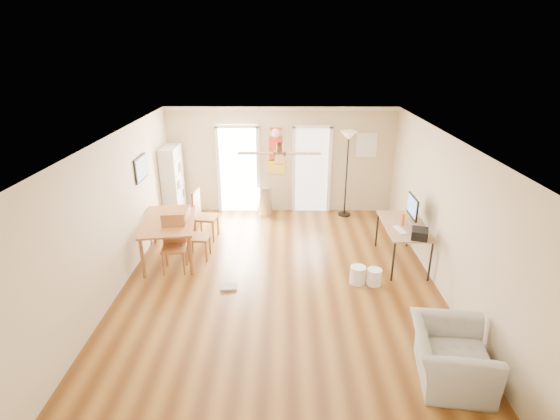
{
  "coord_description": "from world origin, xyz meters",
  "views": [
    {
      "loc": [
        0.06,
        -6.55,
        3.98
      ],
      "look_at": [
        0.0,
        0.6,
        1.15
      ],
      "focal_mm": 27.18,
      "sensor_mm": 36.0,
      "label": 1
    }
  ],
  "objects_px": {
    "dining_chair_near": "(174,245)",
    "torchiere_lamp": "(346,175)",
    "trash_can": "(265,201)",
    "wastebasket_b": "(374,277)",
    "wastebasket_a": "(358,275)",
    "printer": "(420,234)",
    "dining_chair_right_a": "(206,215)",
    "dining_table": "(171,239)",
    "armchair": "(451,357)",
    "bookshelf": "(173,184)",
    "dining_chair_right_b": "(198,234)",
    "computer_desk": "(402,244)"
  },
  "relations": [
    {
      "from": "printer",
      "to": "bookshelf",
      "type": "bearing_deg",
      "value": 169.31
    },
    {
      "from": "wastebasket_a",
      "to": "torchiere_lamp",
      "type": "bearing_deg",
      "value": 86.64
    },
    {
      "from": "trash_can",
      "to": "wastebasket_b",
      "type": "height_order",
      "value": "trash_can"
    },
    {
      "from": "armchair",
      "to": "trash_can",
      "type": "bearing_deg",
      "value": 33.32
    },
    {
      "from": "dining_table",
      "to": "torchiere_lamp",
      "type": "distance_m",
      "value": 4.39
    },
    {
      "from": "torchiere_lamp",
      "to": "wastebasket_a",
      "type": "distance_m",
      "value": 3.32
    },
    {
      "from": "dining_chair_right_a",
      "to": "wastebasket_b",
      "type": "bearing_deg",
      "value": -113.56
    },
    {
      "from": "dining_chair_near",
      "to": "torchiere_lamp",
      "type": "xyz_separation_m",
      "value": [
        3.52,
        2.78,
        0.52
      ]
    },
    {
      "from": "bookshelf",
      "to": "printer",
      "type": "bearing_deg",
      "value": -46.62
    },
    {
      "from": "wastebasket_b",
      "to": "dining_chair_near",
      "type": "bearing_deg",
      "value": 172.65
    },
    {
      "from": "dining_chair_right_b",
      "to": "wastebasket_b",
      "type": "xyz_separation_m",
      "value": [
        3.26,
        -0.98,
        -0.36
      ]
    },
    {
      "from": "trash_can",
      "to": "computer_desk",
      "type": "relative_size",
      "value": 0.5
    },
    {
      "from": "trash_can",
      "to": "printer",
      "type": "bearing_deg",
      "value": -46.23
    },
    {
      "from": "wastebasket_b",
      "to": "bookshelf",
      "type": "bearing_deg",
      "value": 144.54
    },
    {
      "from": "dining_table",
      "to": "printer",
      "type": "xyz_separation_m",
      "value": [
        4.6,
        -0.75,
        0.47
      ]
    },
    {
      "from": "wastebasket_b",
      "to": "torchiere_lamp",
      "type": "bearing_deg",
      "value": 91.65
    },
    {
      "from": "dining_chair_right_a",
      "to": "torchiere_lamp",
      "type": "xyz_separation_m",
      "value": [
        3.17,
        1.34,
        0.5
      ]
    },
    {
      "from": "bookshelf",
      "to": "dining_chair_near",
      "type": "height_order",
      "value": "bookshelf"
    },
    {
      "from": "bookshelf",
      "to": "armchair",
      "type": "height_order",
      "value": "bookshelf"
    },
    {
      "from": "dining_chair_right_b",
      "to": "torchiere_lamp",
      "type": "distance_m",
      "value": 3.93
    },
    {
      "from": "dining_chair_near",
      "to": "wastebasket_b",
      "type": "xyz_separation_m",
      "value": [
        3.62,
        -0.47,
        -0.37
      ]
    },
    {
      "from": "printer",
      "to": "armchair",
      "type": "relative_size",
      "value": 0.3
    },
    {
      "from": "bookshelf",
      "to": "torchiere_lamp",
      "type": "xyz_separation_m",
      "value": [
        4.12,
        0.24,
        0.16
      ]
    },
    {
      "from": "bookshelf",
      "to": "dining_chair_right_b",
      "type": "distance_m",
      "value": 2.27
    },
    {
      "from": "wastebasket_a",
      "to": "dining_table",
      "type": "bearing_deg",
      "value": 164.99
    },
    {
      "from": "wastebasket_a",
      "to": "dining_chair_right_a",
      "type": "bearing_deg",
      "value": 148.11
    },
    {
      "from": "bookshelf",
      "to": "dining_chair_right_b",
      "type": "xyz_separation_m",
      "value": [
        0.95,
        -2.02,
        -0.38
      ]
    },
    {
      "from": "dining_chair_near",
      "to": "torchiere_lamp",
      "type": "distance_m",
      "value": 4.52
    },
    {
      "from": "dining_chair_near",
      "to": "wastebasket_a",
      "type": "height_order",
      "value": "dining_chair_near"
    },
    {
      "from": "wastebasket_b",
      "to": "printer",
      "type": "bearing_deg",
      "value": 17.56
    },
    {
      "from": "dining_chair_near",
      "to": "armchair",
      "type": "relative_size",
      "value": 0.98
    },
    {
      "from": "armchair",
      "to": "bookshelf",
      "type": "bearing_deg",
      "value": 50.21
    },
    {
      "from": "dining_chair_near",
      "to": "torchiere_lamp",
      "type": "height_order",
      "value": "torchiere_lamp"
    },
    {
      "from": "dining_table",
      "to": "dining_chair_right_b",
      "type": "height_order",
      "value": "dining_chair_right_b"
    },
    {
      "from": "dining_chair_right_a",
      "to": "printer",
      "type": "height_order",
      "value": "dining_chair_right_a"
    },
    {
      "from": "wastebasket_b",
      "to": "trash_can",
      "type": "bearing_deg",
      "value": 122.57
    },
    {
      "from": "printer",
      "to": "armchair",
      "type": "height_order",
      "value": "printer"
    },
    {
      "from": "dining_chair_right_b",
      "to": "wastebasket_a",
      "type": "height_order",
      "value": "dining_chair_right_b"
    },
    {
      "from": "trash_can",
      "to": "wastebasket_b",
      "type": "relative_size",
      "value": 2.48
    },
    {
      "from": "dining_chair_near",
      "to": "computer_desk",
      "type": "relative_size",
      "value": 0.71
    },
    {
      "from": "wastebasket_a",
      "to": "wastebasket_b",
      "type": "bearing_deg",
      "value": -9.6
    },
    {
      "from": "computer_desk",
      "to": "printer",
      "type": "relative_size",
      "value": 4.61
    },
    {
      "from": "printer",
      "to": "dining_table",
      "type": "bearing_deg",
      "value": -171.07
    },
    {
      "from": "bookshelf",
      "to": "wastebasket_b",
      "type": "xyz_separation_m",
      "value": [
        4.22,
        -3.0,
        -0.74
      ]
    },
    {
      "from": "dining_chair_near",
      "to": "torchiere_lamp",
      "type": "bearing_deg",
      "value": 31.8
    },
    {
      "from": "wastebasket_a",
      "to": "wastebasket_b",
      "type": "height_order",
      "value": "wastebasket_a"
    },
    {
      "from": "torchiere_lamp",
      "to": "printer",
      "type": "height_order",
      "value": "torchiere_lamp"
    },
    {
      "from": "dining_table",
      "to": "wastebasket_a",
      "type": "xyz_separation_m",
      "value": [
        3.53,
        -0.95,
        -0.24
      ]
    },
    {
      "from": "dining_chair_near",
      "to": "armchair",
      "type": "bearing_deg",
      "value": -40.04
    },
    {
      "from": "dining_chair_near",
      "to": "wastebasket_a",
      "type": "bearing_deg",
      "value": -13.59
    }
  ]
}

